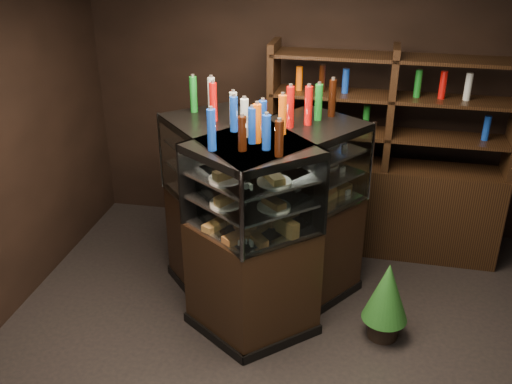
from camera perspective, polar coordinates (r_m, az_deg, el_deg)
room_shell at (r=3.18m, az=6.43°, el=6.48°), size 5.02×5.02×3.01m
display_case at (r=4.70m, az=0.17°, el=-5.91°), size 1.78×1.58×1.56m
food_display at (r=4.38m, az=0.17°, el=1.41°), size 1.29×1.14×0.47m
bottles_top at (r=4.20m, az=0.19°, el=7.86°), size 1.11×1.00×0.30m
potted_conifer at (r=4.50m, az=12.99°, el=-9.59°), size 0.35×0.35×0.75m
back_shelving at (r=5.58m, az=12.47°, el=-0.05°), size 2.20×0.49×2.00m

